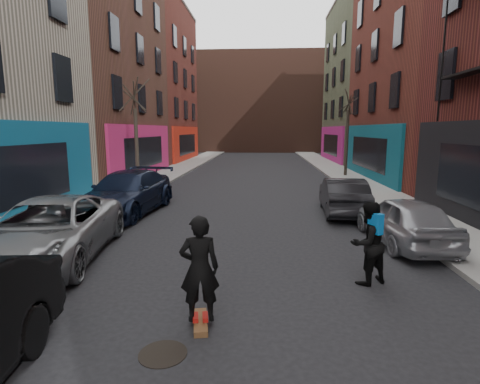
# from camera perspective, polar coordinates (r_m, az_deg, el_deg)

# --- Properties ---
(sidewalk_left) EXTENTS (2.50, 84.00, 0.13)m
(sidewalk_left) POSITION_cam_1_polar(r_m,az_deg,el_deg) (32.71, -8.51, 3.88)
(sidewalk_left) COLOR gray
(sidewalk_left) RESTS_ON ground
(sidewalk_right) EXTENTS (2.50, 84.00, 0.13)m
(sidewalk_right) POSITION_cam_1_polar(r_m,az_deg,el_deg) (32.46, 13.65, 3.68)
(sidewalk_right) COLOR gray
(sidewalk_right) RESTS_ON ground
(building_far) EXTENTS (40.00, 10.00, 14.00)m
(building_far) POSITION_cam_1_polar(r_m,az_deg,el_deg) (57.95, 3.14, 13.23)
(building_far) COLOR #47281E
(building_far) RESTS_ON ground
(tree_left_far) EXTENTS (2.00, 2.00, 6.50)m
(tree_left_far) POSITION_cam_1_polar(r_m,az_deg,el_deg) (20.97, -15.60, 9.64)
(tree_left_far) COLOR black
(tree_left_far) RESTS_ON sidewalk_left
(tree_right_far) EXTENTS (2.00, 2.00, 6.80)m
(tree_right_far) POSITION_cam_1_polar(r_m,az_deg,el_deg) (26.41, 16.07, 9.84)
(tree_right_far) COLOR black
(tree_right_far) RESTS_ON sidewalk_right
(parked_left_far) EXTENTS (3.25, 5.75, 1.52)m
(parked_left_far) POSITION_cam_1_polar(r_m,az_deg,el_deg) (10.35, -27.07, -5.20)
(parked_left_far) COLOR gray
(parked_left_far) RESTS_ON ground
(parked_left_end) EXTENTS (2.69, 5.70, 1.61)m
(parked_left_end) POSITION_cam_1_polar(r_m,az_deg,el_deg) (15.03, -16.82, -0.08)
(parked_left_end) COLOR black
(parked_left_end) RESTS_ON ground
(parked_right_far) EXTENTS (1.92, 4.16, 1.38)m
(parked_right_far) POSITION_cam_1_polar(r_m,az_deg,el_deg) (11.48, 23.75, -3.93)
(parked_right_far) COLOR #9A9BA2
(parked_right_far) RESTS_ON ground
(parked_right_end) EXTENTS (1.73, 4.29, 1.39)m
(parked_right_end) POSITION_cam_1_polar(r_m,az_deg,el_deg) (14.83, 15.40, -0.58)
(parked_right_end) COLOR black
(parked_right_end) RESTS_ON ground
(skateboard) EXTENTS (0.36, 0.83, 0.10)m
(skateboard) POSITION_cam_1_polar(r_m,az_deg,el_deg) (6.58, -6.04, -19.12)
(skateboard) COLOR brown
(skateboard) RESTS_ON ground
(skateboarder) EXTENTS (0.71, 0.53, 1.76)m
(skateboarder) POSITION_cam_1_polar(r_m,az_deg,el_deg) (6.19, -6.19, -11.52)
(skateboarder) COLOR black
(skateboarder) RESTS_ON skateboard
(pedestrian) EXTENTS (1.06, 0.99, 1.74)m
(pedestrian) POSITION_cam_1_polar(r_m,az_deg,el_deg) (8.26, 18.91, -7.34)
(pedestrian) COLOR black
(pedestrian) RESTS_ON ground
(manhole) EXTENTS (0.91, 0.91, 0.01)m
(manhole) POSITION_cam_1_polar(r_m,az_deg,el_deg) (5.97, -11.67, -22.99)
(manhole) COLOR black
(manhole) RESTS_ON ground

